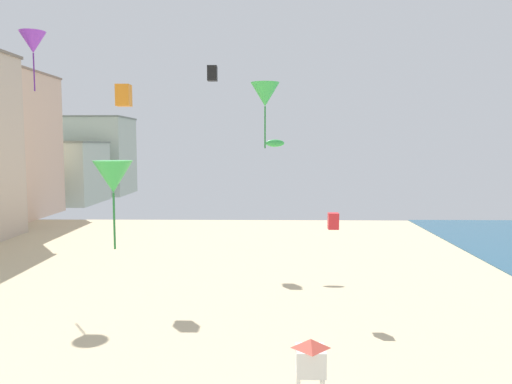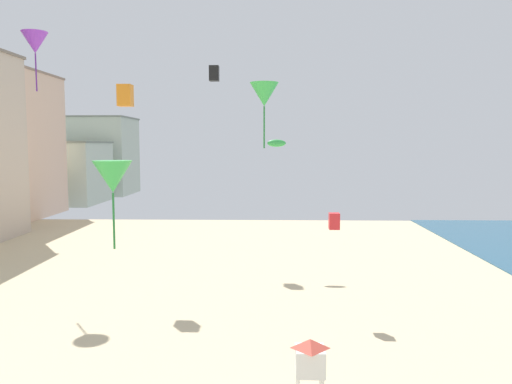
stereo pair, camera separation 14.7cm
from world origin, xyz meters
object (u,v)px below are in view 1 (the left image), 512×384
object	(u,v)px
lifeguard_stand	(311,357)
kite_red_box	(333,221)
kite_green_delta	(113,177)
kite_purple_delta	(33,42)
kite_orange_box	(124,95)
kite_green_delta_2	(265,95)
kite_green_parafoil	(275,143)
kite_black_box	(212,73)

from	to	relation	value
lifeguard_stand	kite_red_box	world-z (taller)	kite_red_box
kite_green_delta	kite_purple_delta	xyz separation A→B (m)	(-10.52, 17.08, 8.05)
kite_green_delta	kite_orange_box	distance (m)	17.74
lifeguard_stand	kite_green_delta_2	size ratio (longest dim) A/B	1.16
lifeguard_stand	kite_green_delta_2	bearing A→B (deg)	-135.22
kite_orange_box	kite_green_delta_2	xyz separation A→B (m)	(9.60, -16.92, -1.63)
lifeguard_stand	kite_purple_delta	distance (m)	28.20
kite_green_parafoil	kite_purple_delta	bearing A→B (deg)	-161.75
kite_green_delta	kite_green_parafoil	world-z (taller)	kite_green_parafoil
lifeguard_stand	kite_green_parafoil	bearing A→B (deg)	105.02
lifeguard_stand	kite_green_delta	size ratio (longest dim) A/B	0.81
kite_green_delta	kite_orange_box	world-z (taller)	kite_orange_box
kite_red_box	kite_purple_delta	world-z (taller)	kite_purple_delta
lifeguard_stand	kite_purple_delta	size ratio (longest dim) A/B	0.64
kite_green_delta_2	kite_green_parafoil	bearing A→B (deg)	88.21
kite_black_box	kite_green_delta_2	xyz separation A→B (m)	(4.59, -26.30, -4.38)
lifeguard_stand	kite_green_delta	distance (m)	9.85
kite_green_delta_2	kite_red_box	bearing A→B (deg)	70.90
kite_green_parafoil	kite_red_box	world-z (taller)	kite_green_parafoil
lifeguard_stand	kite_orange_box	world-z (taller)	kite_orange_box
kite_green_parafoil	kite_red_box	xyz separation A→B (m)	(3.14, -11.71, -4.44)
kite_red_box	lifeguard_stand	bearing A→B (deg)	-101.98
kite_orange_box	kite_green_parafoil	world-z (taller)	kite_orange_box
lifeguard_stand	kite_red_box	distance (m)	10.87
kite_red_box	kite_green_delta_2	xyz separation A→B (m)	(-3.85, -11.12, 6.00)
kite_green_delta	kite_green_parafoil	bearing A→B (deg)	75.00
kite_black_box	kite_orange_box	distance (m)	10.98
kite_black_box	lifeguard_stand	bearing A→B (deg)	-75.92
kite_orange_box	kite_purple_delta	distance (m)	7.23
lifeguard_stand	kite_black_box	bearing A→B (deg)	116.43
kite_green_delta	kite_green_delta_2	distance (m)	6.03
lifeguard_stand	kite_black_box	xyz separation A→B (m)	(-6.32, 25.20, 14.03)
kite_green_parafoil	kite_green_delta_2	world-z (taller)	kite_green_delta_2
lifeguard_stand	kite_black_box	size ratio (longest dim) A/B	1.99
kite_orange_box	kite_purple_delta	size ratio (longest dim) A/B	0.36
kite_purple_delta	kite_green_delta_2	world-z (taller)	kite_purple_delta
kite_green_parafoil	kite_orange_box	bearing A→B (deg)	-150.20
kite_orange_box	lifeguard_stand	bearing A→B (deg)	-54.41
kite_black_box	kite_purple_delta	bearing A→B (deg)	-141.57
lifeguard_stand	kite_green_parafoil	size ratio (longest dim) A/B	1.72
kite_green_parafoil	kite_purple_delta	xyz separation A→B (m)	(-16.56, -5.46, 6.80)
kite_green_delta	kite_purple_delta	bearing A→B (deg)	121.63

